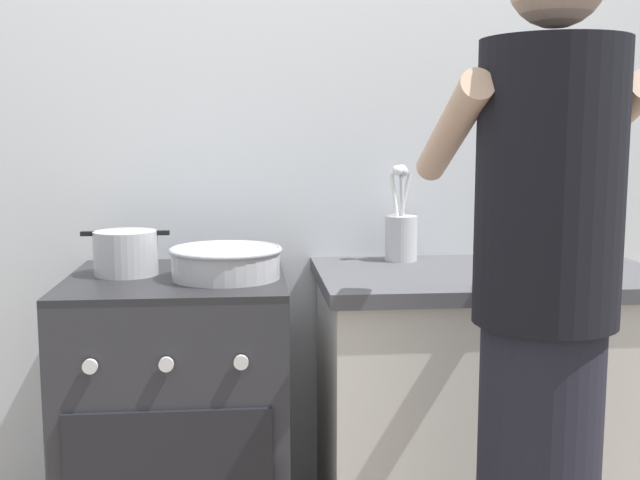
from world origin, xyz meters
name	(u,v)px	position (x,y,z in m)	size (l,w,h in m)	color
back_wall	(355,147)	(0.20, 0.50, 1.25)	(3.20, 0.10, 2.50)	silver
countertop	(487,419)	(0.55, 0.15, 0.45)	(1.00, 0.60, 0.90)	silver
stove_range	(180,431)	(-0.35, 0.15, 0.45)	(0.60, 0.62, 0.90)	#2D2D33
pot	(126,253)	(-0.49, 0.18, 0.96)	(0.24, 0.18, 0.12)	#B2B2B7
mixing_bowl	(226,261)	(-0.21, 0.10, 0.95)	(0.31, 0.31, 0.09)	#B7B7BC
utensil_crock	(401,233)	(0.32, 0.35, 0.99)	(0.10, 0.10, 0.30)	silver
oil_bottle	(557,231)	(0.75, 0.17, 1.01)	(0.06, 0.06, 0.26)	gold
person	(542,340)	(0.47, -0.46, 0.86)	(0.41, 0.50, 1.70)	black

